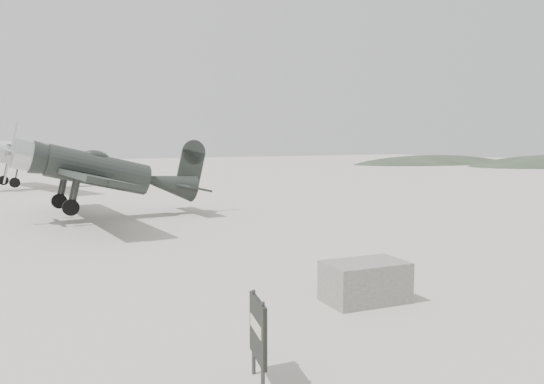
{
  "coord_description": "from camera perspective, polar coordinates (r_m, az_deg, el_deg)",
  "views": [
    {
      "loc": [
        -6.87,
        -13.05,
        3.19
      ],
      "look_at": [
        1.81,
        1.99,
        1.5
      ],
      "focal_mm": 35.0,
      "sensor_mm": 36.0,
      "label": 1
    }
  ],
  "objects": [
    {
      "name": "ground",
      "position": [
        15.09,
        -2.18,
        -6.65
      ],
      "size": [
        160.0,
        160.0,
        0.0
      ],
      "primitive_type": "plane",
      "color": "#A6A093",
      "rests_on": "ground"
    },
    {
      "name": "hill_northeast",
      "position": [
        77.83,
        17.02,
        2.97
      ],
      "size": [
        32.0,
        16.0,
        5.2
      ],
      "primitive_type": "ellipsoid",
      "color": "#283426",
      "rests_on": "ground"
    },
    {
      "name": "lowwing_monoplane",
      "position": [
        22.56,
        -17.27,
        1.98
      ],
      "size": [
        7.88,
        10.94,
        3.55
      ],
      "rotation": [
        0.0,
        0.24,
        0.02
      ],
      "color": "black",
      "rests_on": "ground"
    },
    {
      "name": "highwing_monoplane",
      "position": [
        38.46,
        -24.21,
        3.64
      ],
      "size": [
        9.02,
        12.62,
        3.56
      ],
      "rotation": [
        0.0,
        0.23,
        0.2
      ],
      "color": "#A9ACAF",
      "rests_on": "ground"
    },
    {
      "name": "equipment_block",
      "position": [
        10.81,
        9.98,
        -9.48
      ],
      "size": [
        1.71,
        1.18,
        0.8
      ],
      "primitive_type": "cube",
      "rotation": [
        0.0,
        0.0,
        -0.12
      ],
      "color": "#605D59",
      "rests_on": "ground"
    },
    {
      "name": "sign_board",
      "position": [
        7.17,
        -1.52,
        -14.72
      ],
      "size": [
        0.27,
        0.8,
        1.18
      ],
      "rotation": [
        0.0,
        0.0,
        -0.27
      ],
      "color": "#333333",
      "rests_on": "ground"
    }
  ]
}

